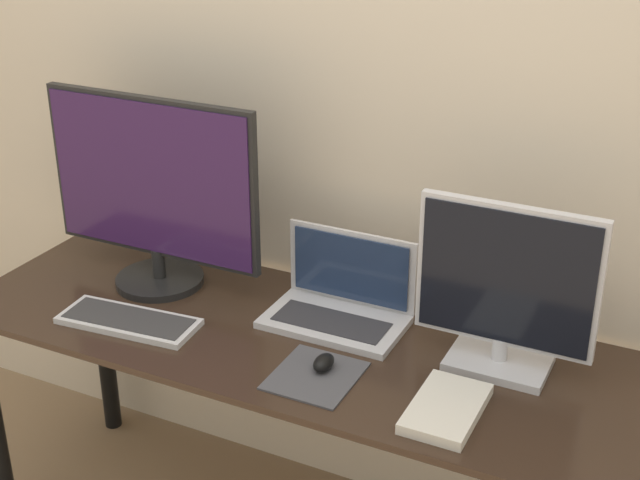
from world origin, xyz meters
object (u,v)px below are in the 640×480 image
Objects in this scene: keyboard at (129,321)px; mouse at (324,363)px; monitor_left at (153,192)px; monitor_right at (506,291)px; book at (446,409)px; laptop at (341,299)px.

keyboard is 5.32× the size of mouse.
monitor_left is 1.51× the size of monitor_right.
book reaches higher than keyboard.
book is (-0.05, -0.24, -0.19)m from monitor_right.
book is (0.31, -0.03, -0.01)m from mouse.
keyboard is (-0.90, -0.22, -0.19)m from monitor_right.
keyboard is at bearing -150.59° from laptop.
monitor_right is 1.13× the size of keyboard.
monitor_right is 0.30m from book.
mouse is (0.07, -0.24, -0.03)m from laptop.
laptop is at bearing 29.41° from keyboard.
laptop is 5.07× the size of mouse.
monitor_left reaches higher than monitor_right.
laptop is at bearing 105.77° from mouse.
mouse is at bearing -18.49° from monitor_left.
keyboard is (0.06, -0.22, -0.26)m from monitor_left.
monitor_right is at bearing 29.36° from mouse.
monitor_right reaches higher than mouse.
laptop reaches higher than mouse.
mouse is at bearing 2.49° from keyboard.
monitor_right is at bearing 0.00° from monitor_left.
monitor_right is (0.96, 0.00, -0.07)m from monitor_left.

